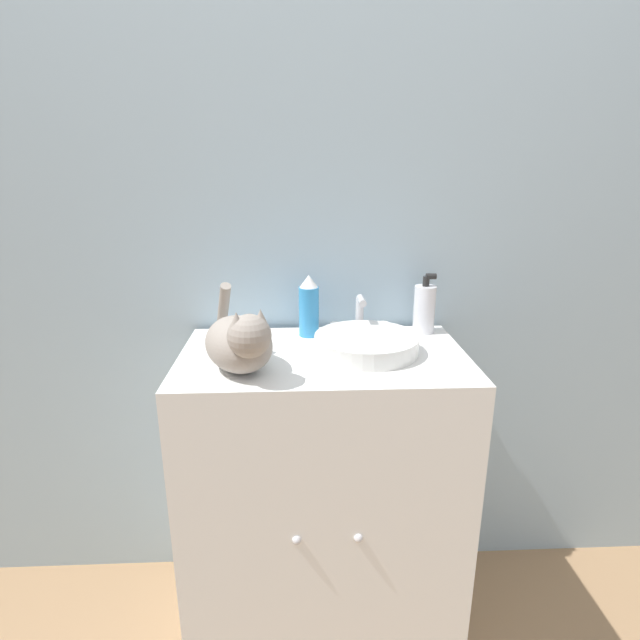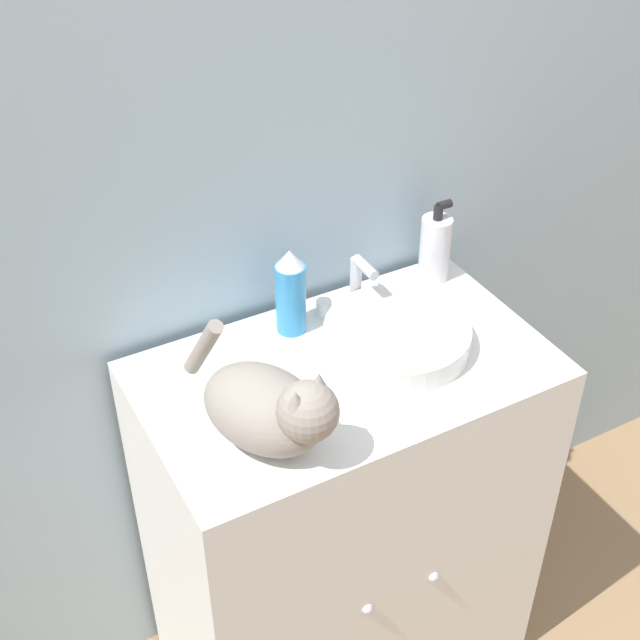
# 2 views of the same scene
# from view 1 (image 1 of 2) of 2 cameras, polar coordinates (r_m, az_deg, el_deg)

# --- Properties ---
(wall_back) EXTENTS (6.00, 0.05, 2.50)m
(wall_back) POSITION_cam_1_polar(r_m,az_deg,el_deg) (1.55, -0.14, 11.71)
(wall_back) COLOR #9EB7C6
(wall_back) RESTS_ON ground_plane
(vanity_cabinet) EXTENTS (0.78, 0.48, 0.91)m
(vanity_cabinet) POSITION_cam_1_polar(r_m,az_deg,el_deg) (1.58, 0.34, -19.47)
(vanity_cabinet) COLOR white
(vanity_cabinet) RESTS_ON ground_plane
(sink_basin) EXTENTS (0.28, 0.28, 0.05)m
(sink_basin) POSITION_cam_1_polar(r_m,az_deg,el_deg) (1.37, 5.30, -2.72)
(sink_basin) COLOR silver
(sink_basin) RESTS_ON vanity_cabinet
(faucet) EXTENTS (0.18, 0.09, 0.12)m
(faucet) POSITION_cam_1_polar(r_m,az_deg,el_deg) (1.50, 4.56, 0.20)
(faucet) COLOR silver
(faucet) RESTS_ON vanity_cabinet
(cat) EXTENTS (0.23, 0.33, 0.20)m
(cat) POSITION_cam_1_polar(r_m,az_deg,el_deg) (1.24, -9.10, -2.42)
(cat) COLOR gray
(cat) RESTS_ON vanity_cabinet
(soap_bottle) EXTENTS (0.07, 0.07, 0.18)m
(soap_bottle) POSITION_cam_1_polar(r_m,az_deg,el_deg) (1.54, 11.85, 1.32)
(soap_bottle) COLOR silver
(soap_bottle) RESTS_ON vanity_cabinet
(spray_bottle) EXTENTS (0.06, 0.06, 0.18)m
(spray_bottle) POSITION_cam_1_polar(r_m,az_deg,el_deg) (1.48, -1.28, 1.54)
(spray_bottle) COLOR #338CCC
(spray_bottle) RESTS_ON vanity_cabinet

